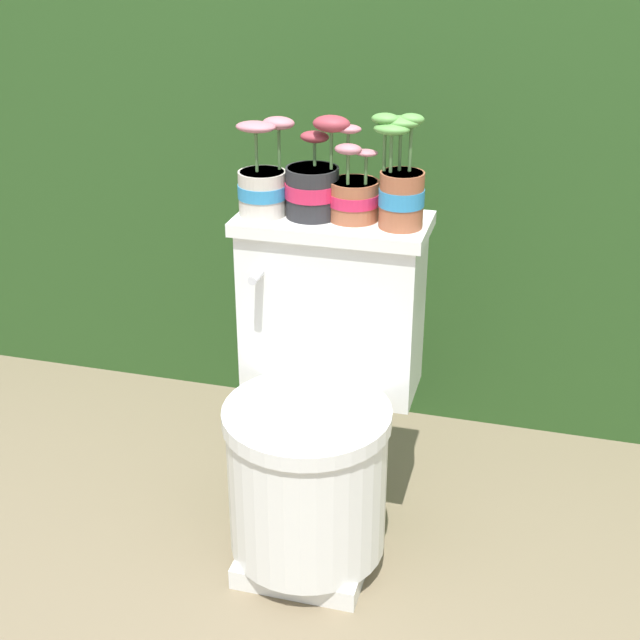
% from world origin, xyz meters
% --- Properties ---
extents(ground_plane, '(12.00, 12.00, 0.00)m').
position_xyz_m(ground_plane, '(0.00, 0.00, 0.00)').
color(ground_plane, '#75664C').
extents(hedge_backdrop, '(3.89, 0.81, 1.49)m').
position_xyz_m(hedge_backdrop, '(0.00, 1.17, 0.75)').
color(hedge_backdrop, '#284C1E').
rests_on(hedge_backdrop, ground).
extents(toilet, '(0.43, 0.51, 0.78)m').
position_xyz_m(toilet, '(-0.06, 0.13, 0.36)').
color(toilet, white).
rests_on(toilet, ground).
extents(potted_plant_left, '(0.12, 0.11, 0.22)m').
position_xyz_m(potted_plant_left, '(-0.22, 0.25, 0.86)').
color(potted_plant_left, beige).
rests_on(potted_plant_left, toilet).
extents(potted_plant_midleft, '(0.14, 0.12, 0.23)m').
position_xyz_m(potted_plant_midleft, '(-0.11, 0.26, 0.86)').
color(potted_plant_midleft, '#262628').
rests_on(potted_plant_midleft, toilet).
extents(potted_plant_middle, '(0.11, 0.11, 0.21)m').
position_xyz_m(potted_plant_middle, '(-0.02, 0.27, 0.84)').
color(potted_plant_middle, '#9E5638').
rests_on(potted_plant_middle, toilet).
extents(potted_plant_midright, '(0.12, 0.10, 0.24)m').
position_xyz_m(potted_plant_midright, '(0.09, 0.24, 0.88)').
color(potted_plant_midright, '#9E5638').
rests_on(potted_plant_midright, toilet).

